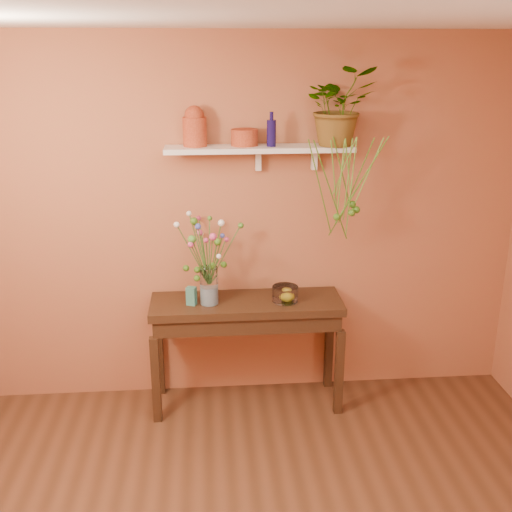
% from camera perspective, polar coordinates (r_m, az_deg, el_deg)
% --- Properties ---
extents(room, '(4.04, 4.04, 2.70)m').
position_cam_1_polar(room, '(2.66, 2.79, -8.62)').
color(room, '#56311D').
rests_on(room, ground).
extents(sideboard, '(1.39, 0.45, 0.84)m').
position_cam_1_polar(sideboard, '(4.51, -0.89, -5.58)').
color(sideboard, '#382315').
rests_on(sideboard, ground).
extents(wall_shelf, '(1.30, 0.24, 0.19)m').
position_cam_1_polar(wall_shelf, '(4.29, 0.45, 9.87)').
color(wall_shelf, white).
rests_on(wall_shelf, room).
extents(terracotta_jug, '(0.21, 0.21, 0.27)m').
position_cam_1_polar(terracotta_jug, '(4.27, -5.71, 11.82)').
color(terracotta_jug, '#AE4529').
rests_on(terracotta_jug, wall_shelf).
extents(terracotta_pot, '(0.23, 0.23, 0.11)m').
position_cam_1_polar(terracotta_pot, '(4.29, -1.08, 10.94)').
color(terracotta_pot, '#AE4529').
rests_on(terracotta_pot, wall_shelf).
extents(blue_bottle, '(0.08, 0.08, 0.23)m').
position_cam_1_polar(blue_bottle, '(4.25, 1.44, 11.39)').
color(blue_bottle, '#140D45').
rests_on(blue_bottle, wall_shelf).
extents(spider_plant, '(0.52, 0.47, 0.53)m').
position_cam_1_polar(spider_plant, '(4.31, 7.72, 13.61)').
color(spider_plant, '#3C6C1A').
rests_on(spider_plant, wall_shelf).
extents(plant_fronds, '(0.57, 0.33, 0.73)m').
position_cam_1_polar(plant_fronds, '(4.26, 8.48, 5.57)').
color(plant_fronds, '#3C6C1A').
rests_on(plant_fronds, wall_shelf).
extents(glass_vase, '(0.13, 0.13, 0.27)m').
position_cam_1_polar(glass_vase, '(4.38, -4.38, -3.01)').
color(glass_vase, white).
rests_on(glass_vase, sideboard).
extents(bouquet, '(0.48, 0.48, 0.50)m').
position_cam_1_polar(bouquet, '(4.25, -4.73, 1.03)').
color(bouquet, '#386B28').
rests_on(bouquet, glass_vase).
extents(glass_bowl, '(0.19, 0.19, 0.11)m').
position_cam_1_polar(glass_bowl, '(4.44, 2.72, -3.58)').
color(glass_bowl, white).
rests_on(glass_bowl, sideboard).
extents(lemon, '(0.07, 0.07, 0.07)m').
position_cam_1_polar(lemon, '(4.44, 2.86, -3.72)').
color(lemon, gold).
rests_on(lemon, glass_bowl).
extents(carton, '(0.08, 0.07, 0.13)m').
position_cam_1_polar(carton, '(4.39, -6.01, -3.71)').
color(carton, '#296784').
rests_on(carton, sideboard).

